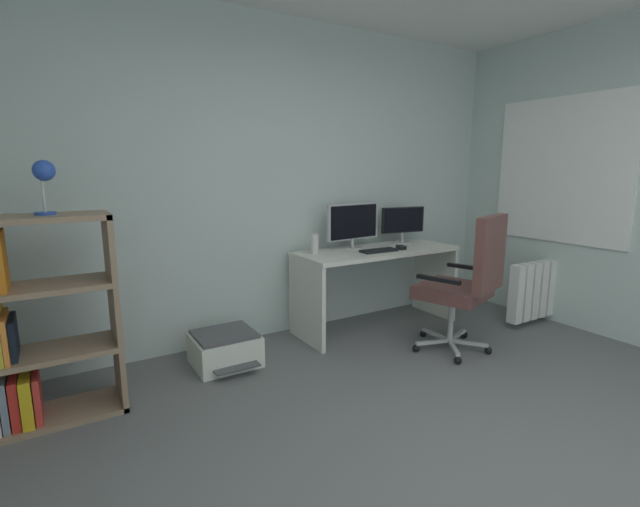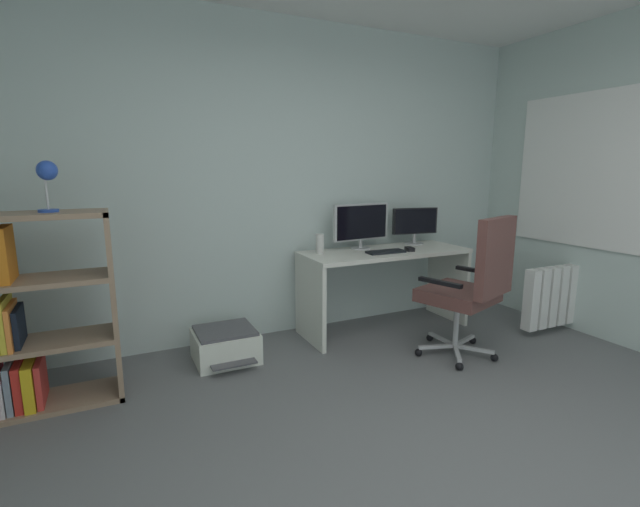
# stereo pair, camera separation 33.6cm
# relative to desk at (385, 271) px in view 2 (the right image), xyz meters

# --- Properties ---
(wall_back) EXTENTS (4.89, 0.10, 2.69)m
(wall_back) POSITION_rel_desk_xyz_m (-0.87, 0.40, 0.80)
(wall_back) COLOR silver
(wall_back) RESTS_ON ground
(window_pane) EXTENTS (0.01, 1.20, 1.24)m
(window_pane) POSITION_rel_desk_xyz_m (1.57, -0.72, 0.89)
(window_pane) COLOR white
(window_frame) EXTENTS (0.02, 1.28, 1.32)m
(window_frame) POSITION_rel_desk_xyz_m (1.56, -0.72, 0.89)
(window_frame) COLOR white
(desk) EXTENTS (1.52, 0.58, 0.74)m
(desk) POSITION_rel_desk_xyz_m (0.00, 0.00, 0.00)
(desk) COLOR silver
(desk) RESTS_ON ground
(monitor_main) EXTENTS (0.58, 0.18, 0.41)m
(monitor_main) POSITION_rel_desk_xyz_m (-0.16, 0.15, 0.42)
(monitor_main) COLOR #B2B5B7
(monitor_main) RESTS_ON desk
(monitor_secondary) EXTENTS (0.45, 0.18, 0.35)m
(monitor_secondary) POSITION_rel_desk_xyz_m (0.43, 0.15, 0.40)
(monitor_secondary) COLOR #B2B5B7
(monitor_secondary) RESTS_ON desk
(keyboard) EXTENTS (0.34, 0.14, 0.02)m
(keyboard) POSITION_rel_desk_xyz_m (-0.07, -0.11, 0.20)
(keyboard) COLOR black
(keyboard) RESTS_ON desk
(computer_mouse) EXTENTS (0.08, 0.11, 0.03)m
(computer_mouse) POSITION_rel_desk_xyz_m (0.17, -0.13, 0.21)
(computer_mouse) COLOR black
(computer_mouse) RESTS_ON desk
(desktop_speaker) EXTENTS (0.07, 0.07, 0.17)m
(desktop_speaker) POSITION_rel_desk_xyz_m (-0.60, 0.10, 0.28)
(desktop_speaker) COLOR silver
(desktop_speaker) RESTS_ON desk
(office_chair) EXTENTS (0.67, 0.70, 1.12)m
(office_chair) POSITION_rel_desk_xyz_m (0.23, -0.83, 0.05)
(office_chair) COLOR #B7BABC
(office_chair) RESTS_ON ground
(bookshelf) EXTENTS (0.86, 0.36, 1.21)m
(bookshelf) POSITION_rel_desk_xyz_m (-2.75, -0.24, 0.02)
(bookshelf) COLOR #93765C
(bookshelf) RESTS_ON ground
(desk_lamp) EXTENTS (0.13, 0.11, 0.30)m
(desk_lamp) POSITION_rel_desk_xyz_m (-2.52, -0.24, 0.87)
(desk_lamp) COLOR blue
(desk_lamp) RESTS_ON bookshelf
(printer) EXTENTS (0.47, 0.51, 0.25)m
(printer) POSITION_rel_desk_xyz_m (-1.48, -0.06, -0.42)
(printer) COLOR silver
(printer) RESTS_ON ground
(radiator) EXTENTS (0.94, 0.10, 0.54)m
(radiator) POSITION_rel_desk_xyz_m (1.47, -0.72, -0.22)
(radiator) COLOR white
(radiator) RESTS_ON ground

